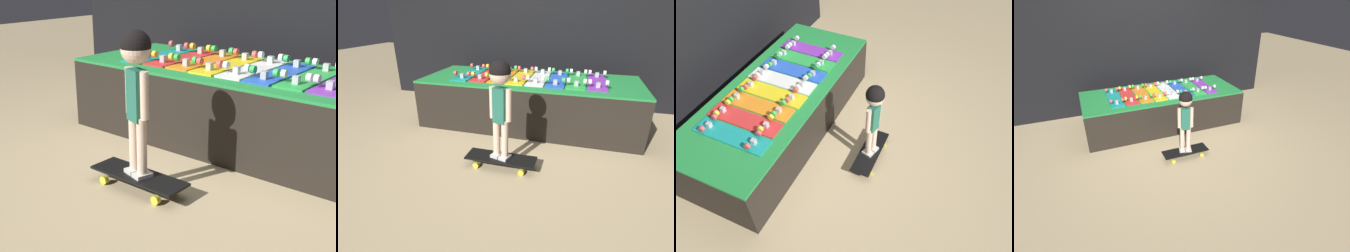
% 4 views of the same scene
% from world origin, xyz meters
% --- Properties ---
extents(ground_plane, '(16.00, 16.00, 0.00)m').
position_xyz_m(ground_plane, '(0.00, 0.00, 0.00)').
color(ground_plane, tan).
extents(display_rack, '(2.46, 0.99, 0.55)m').
position_xyz_m(display_rack, '(0.00, 0.66, 0.28)').
color(display_rack, black).
rests_on(display_rack, ground_plane).
extents(skateboard_teal_on_rack, '(0.19, 0.73, 0.09)m').
position_xyz_m(skateboard_teal_on_rack, '(-0.75, 0.66, 0.57)').
color(skateboard_teal_on_rack, teal).
rests_on(skateboard_teal_on_rack, display_rack).
extents(skateboard_red_on_rack, '(0.19, 0.73, 0.09)m').
position_xyz_m(skateboard_red_on_rack, '(-0.53, 0.67, 0.57)').
color(skateboard_red_on_rack, red).
rests_on(skateboard_red_on_rack, display_rack).
extents(skateboard_orange_on_rack, '(0.19, 0.73, 0.09)m').
position_xyz_m(skateboard_orange_on_rack, '(-0.32, 0.68, 0.57)').
color(skateboard_orange_on_rack, orange).
rests_on(skateboard_orange_on_rack, display_rack).
extents(skateboard_yellow_on_rack, '(0.19, 0.73, 0.09)m').
position_xyz_m(skateboard_yellow_on_rack, '(-0.11, 0.66, 0.57)').
color(skateboard_yellow_on_rack, yellow).
rests_on(skateboard_yellow_on_rack, display_rack).
extents(skateboard_white_on_rack, '(0.19, 0.73, 0.09)m').
position_xyz_m(skateboard_white_on_rack, '(0.11, 0.67, 0.57)').
color(skateboard_white_on_rack, white).
rests_on(skateboard_white_on_rack, display_rack).
extents(skateboard_blue_on_rack, '(0.19, 0.73, 0.09)m').
position_xyz_m(skateboard_blue_on_rack, '(0.32, 0.66, 0.57)').
color(skateboard_blue_on_rack, blue).
rests_on(skateboard_blue_on_rack, display_rack).
extents(skateboard_green_on_rack, '(0.19, 0.73, 0.09)m').
position_xyz_m(skateboard_green_on_rack, '(0.53, 0.66, 0.57)').
color(skateboard_green_on_rack, green).
rests_on(skateboard_green_on_rack, display_rack).
extents(skateboard_on_floor, '(0.62, 0.20, 0.09)m').
position_xyz_m(skateboard_on_floor, '(-0.03, -0.41, 0.07)').
color(skateboard_on_floor, black).
rests_on(skateboard_on_floor, ground_plane).
extents(child, '(0.20, 0.17, 0.84)m').
position_xyz_m(child, '(-0.03, -0.41, 0.68)').
color(child, silver).
rests_on(child, skateboard_on_floor).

